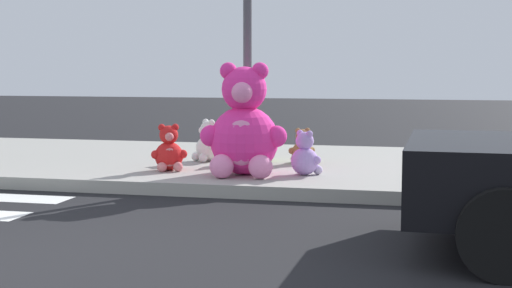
# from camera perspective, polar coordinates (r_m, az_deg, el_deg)

# --- Properties ---
(sidewalk) EXTENTS (28.00, 4.40, 0.15)m
(sidewalk) POSITION_cam_1_polar(r_m,az_deg,el_deg) (10.41, -4.97, -1.55)
(sidewalk) COLOR #9E9B93
(sidewalk) RESTS_ON ground_plane
(sign_pole) EXTENTS (0.56, 0.11, 3.20)m
(sign_pole) POSITION_cam_1_polar(r_m,az_deg,el_deg) (9.29, -0.67, 8.53)
(sign_pole) COLOR #4C4C51
(sign_pole) RESTS_ON sidewalk
(plush_pink_large) EXTENTS (1.04, 0.93, 1.35)m
(plush_pink_large) POSITION_cam_1_polar(r_m,az_deg,el_deg) (8.72, -0.95, 1.09)
(plush_pink_large) COLOR #F22D93
(plush_pink_large) RESTS_ON sidewalk
(plush_lime) EXTENTS (0.45, 0.47, 0.63)m
(plush_lime) POSITION_cam_1_polar(r_m,az_deg,el_deg) (10.04, 0.25, 0.07)
(plush_lime) COLOR #8CD133
(plush_lime) RESTS_ON sidewalk
(plush_brown) EXTENTS (0.34, 0.35, 0.48)m
(plush_brown) POSITION_cam_1_polar(r_m,az_deg,el_deg) (9.85, 3.65, -0.40)
(plush_brown) COLOR olive
(plush_brown) RESTS_ON sidewalk
(plush_white) EXTENTS (0.41, 0.42, 0.58)m
(plush_white) POSITION_cam_1_polar(r_m,az_deg,el_deg) (10.09, -3.81, -0.02)
(plush_white) COLOR white
(plush_white) RESTS_ON sidewalk
(plush_red) EXTENTS (0.43, 0.42, 0.59)m
(plush_red) POSITION_cam_1_polar(r_m,az_deg,el_deg) (9.19, -6.83, -0.62)
(plush_red) COLOR red
(plush_red) RESTS_ON sidewalk
(plush_lavender) EXTENTS (0.38, 0.39, 0.54)m
(plush_lavender) POSITION_cam_1_polar(r_m,az_deg,el_deg) (8.77, 3.90, -1.02)
(plush_lavender) COLOR #B28CD8
(plush_lavender) RESTS_ON sidewalk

